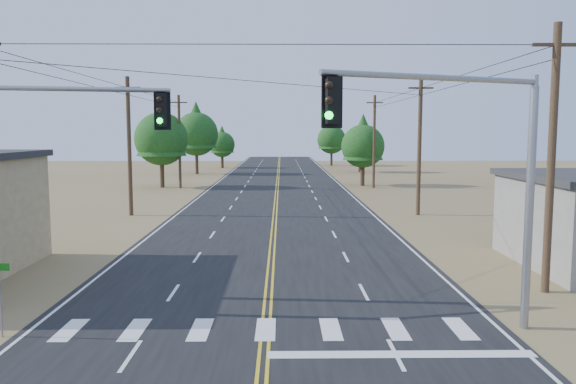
{
  "coord_description": "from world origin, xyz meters",
  "views": [
    {
      "loc": [
        0.5,
        -8.67,
        6.04
      ],
      "look_at": [
        0.77,
        15.14,
        3.5
      ],
      "focal_mm": 35.0,
      "sensor_mm": 36.0,
      "label": 1
    }
  ],
  "objects": [
    {
      "name": "utility_pole_right_far",
      "position": [
        10.5,
        52.0,
        5.12
      ],
      "size": [
        1.8,
        0.3,
        10.0
      ],
      "color": "#4C3826",
      "rests_on": "ground"
    },
    {
      "name": "signal_mast_left",
      "position": [
        -7.54,
        10.34,
        5.19
      ],
      "size": [
        5.99,
        1.46,
        7.7
      ],
      "rotation": [
        0.0,
        0.0,
        0.2
      ],
      "color": "gray",
      "rests_on": "ground"
    },
    {
      "name": "tree_left_mid",
      "position": [
        -11.81,
        72.73,
        6.42
      ],
      "size": [
        6.29,
        6.29,
        10.49
      ],
      "color": "#3F2D1E",
      "rests_on": "ground"
    },
    {
      "name": "tree_left_far",
      "position": [
        -9.6,
        86.78,
        4.4
      ],
      "size": [
        4.32,
        4.32,
        7.2
      ],
      "color": "#3F2D1E",
      "rests_on": "ground"
    },
    {
      "name": "street_sign",
      "position": [
        -7.8,
        7.51,
        1.5
      ],
      "size": [
        0.66,
        0.12,
        2.23
      ],
      "rotation": [
        0.0,
        0.0,
        -0.14
      ],
      "color": "gray",
      "rests_on": "ground"
    },
    {
      "name": "utility_pole_right_mid",
      "position": [
        10.5,
        32.0,
        5.12
      ],
      "size": [
        1.8,
        0.3,
        10.0
      ],
      "color": "#4C3826",
      "rests_on": "ground"
    },
    {
      "name": "utility_pole_left_mid",
      "position": [
        -10.5,
        32.0,
        5.12
      ],
      "size": [
        1.8,
        0.3,
        10.0
      ],
      "color": "#4C3826",
      "rests_on": "ground"
    },
    {
      "name": "utility_pole_left_far",
      "position": [
        -10.5,
        52.0,
        5.12
      ],
      "size": [
        1.8,
        0.3,
        10.0
      ],
      "color": "#4C3826",
      "rests_on": "ground"
    },
    {
      "name": "utility_pole_right_near",
      "position": [
        10.5,
        12.0,
        5.12
      ],
      "size": [
        1.8,
        0.3,
        10.0
      ],
      "color": "#4C3826",
      "rests_on": "ground"
    },
    {
      "name": "road",
      "position": [
        0.0,
        30.0,
        0.01
      ],
      "size": [
        15.0,
        200.0,
        0.02
      ],
      "primitive_type": "cube",
      "color": "black",
      "rests_on": "ground"
    },
    {
      "name": "tree_right_far",
      "position": [
        9.52,
        92.85,
        5.25
      ],
      "size": [
        5.15,
        5.15,
        8.59
      ],
      "color": "#3F2D1E",
      "rests_on": "ground"
    },
    {
      "name": "tree_right_mid",
      "position": [
        12.34,
        76.16,
        4.81
      ],
      "size": [
        4.72,
        4.72,
        7.87
      ],
      "color": "#3F2D1E",
      "rests_on": "ground"
    },
    {
      "name": "signal_mast_right",
      "position": [
        6.04,
        7.27,
        5.29
      ],
      "size": [
        6.71,
        2.96,
        7.73
      ],
      "rotation": [
        0.0,
        0.0,
        0.39
      ],
      "color": "gray",
      "rests_on": "ground"
    },
    {
      "name": "tree_left_near",
      "position": [
        -12.64,
        52.9,
        5.91
      ],
      "size": [
        5.79,
        5.79,
        9.66
      ],
      "color": "#3F2D1E",
      "rests_on": "ground"
    },
    {
      "name": "tree_right_near",
      "position": [
        9.68,
        54.74,
        4.97
      ],
      "size": [
        4.88,
        4.88,
        8.13
      ],
      "color": "#3F2D1E",
      "rests_on": "ground"
    }
  ]
}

